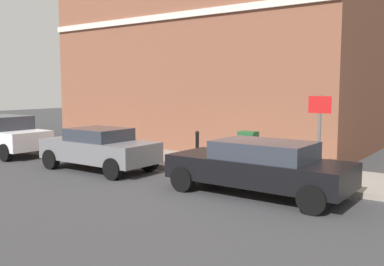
{
  "coord_description": "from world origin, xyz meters",
  "views": [
    {
      "loc": [
        -10.0,
        -5.96,
        2.65
      ],
      "look_at": [
        0.95,
        1.9,
        1.2
      ],
      "focal_mm": 39.98,
      "sensor_mm": 36.0,
      "label": 1
    }
  ],
  "objects_px": {
    "car_white": "(3,135)",
    "utility_cabinet": "(248,151)",
    "car_black": "(259,166)",
    "bollard_near_cabinet": "(197,145)",
    "street_sign": "(319,125)",
    "car_grey": "(99,148)"
  },
  "relations": [
    {
      "from": "street_sign",
      "to": "car_grey",
      "type": "bearing_deg",
      "value": 104.01
    },
    {
      "from": "car_grey",
      "to": "utility_cabinet",
      "type": "xyz_separation_m",
      "value": [
        2.35,
        -4.09,
        -0.03
      ]
    },
    {
      "from": "car_black",
      "to": "utility_cabinet",
      "type": "relative_size",
      "value": 3.91
    },
    {
      "from": "utility_cabinet",
      "to": "car_white",
      "type": "bearing_deg",
      "value": 103.84
    },
    {
      "from": "street_sign",
      "to": "utility_cabinet",
      "type": "bearing_deg",
      "value": 73.86
    },
    {
      "from": "car_white",
      "to": "utility_cabinet",
      "type": "height_order",
      "value": "car_white"
    },
    {
      "from": "car_black",
      "to": "street_sign",
      "type": "distance_m",
      "value": 2.02
    },
    {
      "from": "car_black",
      "to": "bollard_near_cabinet",
      "type": "distance_m",
      "value": 4.2
    },
    {
      "from": "car_white",
      "to": "utility_cabinet",
      "type": "distance_m",
      "value": 9.87
    },
    {
      "from": "bollard_near_cabinet",
      "to": "street_sign",
      "type": "bearing_deg",
      "value": -100.36
    },
    {
      "from": "car_grey",
      "to": "street_sign",
      "type": "height_order",
      "value": "street_sign"
    },
    {
      "from": "car_black",
      "to": "street_sign",
      "type": "bearing_deg",
      "value": -121.29
    },
    {
      "from": "car_grey",
      "to": "car_white",
      "type": "relative_size",
      "value": 0.93
    },
    {
      "from": "car_black",
      "to": "car_white",
      "type": "height_order",
      "value": "car_white"
    },
    {
      "from": "car_white",
      "to": "utility_cabinet",
      "type": "relative_size",
      "value": 3.7
    },
    {
      "from": "car_white",
      "to": "street_sign",
      "type": "distance_m",
      "value": 12.18
    },
    {
      "from": "car_black",
      "to": "car_white",
      "type": "bearing_deg",
      "value": 1.01
    },
    {
      "from": "car_black",
      "to": "bollard_near_cabinet",
      "type": "height_order",
      "value": "car_black"
    },
    {
      "from": "bollard_near_cabinet",
      "to": "street_sign",
      "type": "xyz_separation_m",
      "value": [
        -0.81,
        -4.43,
        0.96
      ]
    },
    {
      "from": "bollard_near_cabinet",
      "to": "street_sign",
      "type": "distance_m",
      "value": 4.61
    },
    {
      "from": "utility_cabinet",
      "to": "car_black",
      "type": "bearing_deg",
      "value": -145.9
    },
    {
      "from": "car_grey",
      "to": "car_white",
      "type": "height_order",
      "value": "car_white"
    }
  ]
}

